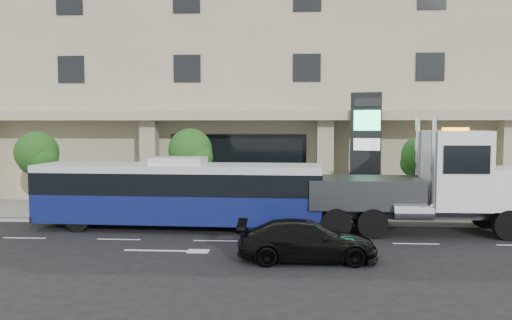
# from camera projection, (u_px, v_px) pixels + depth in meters

# --- Properties ---
(ground) EXTENTS (120.00, 120.00, 0.00)m
(ground) POSITION_uv_depth(u_px,v_px,m) (220.00, 233.00, 21.70)
(ground) COLOR black
(ground) RESTS_ON ground
(sidewalk) EXTENTS (120.00, 6.00, 0.15)m
(sidewalk) POSITION_uv_depth(u_px,v_px,m) (233.00, 211.00, 26.68)
(sidewalk) COLOR gray
(sidewalk) RESTS_ON ground
(curb) EXTENTS (120.00, 0.30, 0.15)m
(curb) POSITION_uv_depth(u_px,v_px,m) (226.00, 222.00, 23.69)
(curb) COLOR gray
(curb) RESTS_ON ground
(convention_center) EXTENTS (60.00, 17.60, 20.00)m
(convention_center) POSITION_uv_depth(u_px,v_px,m) (248.00, 52.00, 36.35)
(convention_center) COLOR tan
(convention_center) RESTS_ON ground
(tree_left) EXTENTS (2.27, 2.20, 4.22)m
(tree_left) POSITION_uv_depth(u_px,v_px,m) (37.00, 156.00, 25.69)
(tree_left) COLOR #422B19
(tree_left) RESTS_ON sidewalk
(tree_mid) EXTENTS (2.28, 2.20, 4.38)m
(tree_mid) POSITION_uv_depth(u_px,v_px,m) (191.00, 153.00, 25.17)
(tree_mid) COLOR #422B19
(tree_mid) RESTS_ON sidewalk
(tree_right) EXTENTS (2.10, 2.00, 4.04)m
(tree_right) POSITION_uv_depth(u_px,v_px,m) (422.00, 159.00, 24.46)
(tree_right) COLOR #422B19
(tree_right) RESTS_ON sidewalk
(city_bus) EXTENTS (12.88, 3.11, 3.24)m
(city_bus) POSITION_uv_depth(u_px,v_px,m) (179.00, 192.00, 22.54)
(city_bus) COLOR black
(city_bus) RESTS_ON ground
(tow_truck) EXTENTS (11.00, 2.86, 5.02)m
(tow_truck) POSITION_uv_depth(u_px,v_px,m) (431.00, 186.00, 21.55)
(tow_truck) COLOR #2D3033
(tow_truck) RESTS_ON ground
(black_sedan) EXTENTS (4.91, 2.17, 1.40)m
(black_sedan) POSITION_uv_depth(u_px,v_px,m) (307.00, 241.00, 17.24)
(black_sedan) COLOR black
(black_sedan) RESTS_ON ground
(signage_pylon) EXTENTS (1.64, 0.97, 6.24)m
(signage_pylon) POSITION_uv_depth(u_px,v_px,m) (366.00, 151.00, 26.21)
(signage_pylon) COLOR black
(signage_pylon) RESTS_ON sidewalk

